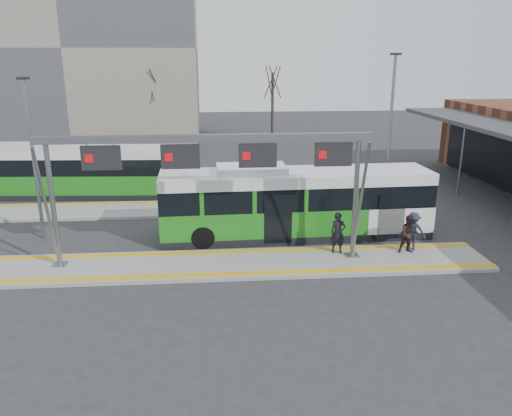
{
  "coord_description": "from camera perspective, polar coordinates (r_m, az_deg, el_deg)",
  "views": [
    {
      "loc": [
        -0.11,
        -18.85,
        8.18
      ],
      "look_at": [
        1.65,
        3.0,
        1.54
      ],
      "focal_mm": 35.0,
      "sensor_mm": 36.0,
      "label": 1
    }
  ],
  "objects": [
    {
      "name": "ground",
      "position": [
        20.55,
        -3.94,
        -6.64
      ],
      "size": [
        120.0,
        120.0,
        0.0
      ],
      "primitive_type": "plane",
      "color": "#2D2D30",
      "rests_on": "ground"
    },
    {
      "name": "platform_main",
      "position": [
        20.52,
        -3.94,
        -6.45
      ],
      "size": [
        22.0,
        3.0,
        0.15
      ],
      "primitive_type": "cube",
      "color": "gray",
      "rests_on": "ground"
    },
    {
      "name": "platform_second",
      "position": [
        28.32,
        -12.3,
        -0.17
      ],
      "size": [
        20.0,
        3.0,
        0.15
      ],
      "primitive_type": "cube",
      "color": "gray",
      "rests_on": "ground"
    },
    {
      "name": "tactile_main",
      "position": [
        20.49,
        -3.95,
        -6.23
      ],
      "size": [
        22.0,
        2.65,
        0.02
      ],
      "color": "gold",
      "rests_on": "platform_main"
    },
    {
      "name": "tactile_second",
      "position": [
        29.39,
        -12.03,
        0.64
      ],
      "size": [
        20.0,
        0.35,
        0.02
      ],
      "color": "gold",
      "rests_on": "platform_second"
    },
    {
      "name": "gantry",
      "position": [
        19.5,
        -5.23,
        5.31
      ],
      "size": [
        13.0,
        1.68,
        5.2
      ],
      "color": "slate",
      "rests_on": "platform_main"
    },
    {
      "name": "apartment_block",
      "position": [
        56.59,
        -19.7,
        16.98
      ],
      "size": [
        24.5,
        12.5,
        18.4
      ],
      "color": "gray",
      "rests_on": "ground"
    },
    {
      "name": "hero_bus",
      "position": [
        23.49,
        4.47,
        0.49
      ],
      "size": [
        12.63,
        3.1,
        3.45
      ],
      "rotation": [
        0.0,
        0.0,
        0.03
      ],
      "color": "black",
      "rests_on": "ground"
    },
    {
      "name": "bg_bus_green",
      "position": [
        32.43,
        -20.65,
        3.83
      ],
      "size": [
        12.03,
        3.31,
        2.97
      ],
      "rotation": [
        0.0,
        0.0,
        -0.07
      ],
      "color": "black",
      "rests_on": "ground"
    },
    {
      "name": "passenger_a",
      "position": [
        21.47,
        9.35,
        -2.82
      ],
      "size": [
        0.66,
        0.46,
        1.76
      ],
      "primitive_type": "imported",
      "rotation": [
        0.0,
        0.0,
        -0.06
      ],
      "color": "black",
      "rests_on": "platform_main"
    },
    {
      "name": "passenger_b",
      "position": [
        22.17,
        17.08,
        -2.89
      ],
      "size": [
        0.81,
        0.63,
        1.64
      ],
      "primitive_type": "imported",
      "rotation": [
        0.0,
        0.0,
        0.01
      ],
      "color": "black",
      "rests_on": "platform_main"
    },
    {
      "name": "passenger_c",
      "position": [
        22.54,
        17.47,
        -2.54
      ],
      "size": [
        1.25,
        0.99,
        1.69
      ],
      "primitive_type": "imported",
      "rotation": [
        0.0,
        0.0,
        -0.38
      ],
      "color": "#1F2837",
      "rests_on": "platform_main"
    },
    {
      "name": "tree_left",
      "position": [
        49.66,
        -11.45,
        13.56
      ],
      "size": [
        1.4,
        1.4,
        7.38
      ],
      "color": "#382B21",
      "rests_on": "ground"
    },
    {
      "name": "tree_mid",
      "position": [
        50.88,
        1.91,
        14.16
      ],
      "size": [
        1.4,
        1.4,
        7.63
      ],
      "color": "#382B21",
      "rests_on": "ground"
    },
    {
      "name": "lamp_west",
      "position": [
        24.59,
        -24.1,
        5.44
      ],
      "size": [
        0.5,
        0.25,
        7.38
      ],
      "color": "slate",
      "rests_on": "ground"
    },
    {
      "name": "lamp_east",
      "position": [
        26.67,
        15.04,
        8.23
      ],
      "size": [
        0.5,
        0.25,
        8.39
      ],
      "color": "slate",
      "rests_on": "ground"
    }
  ]
}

